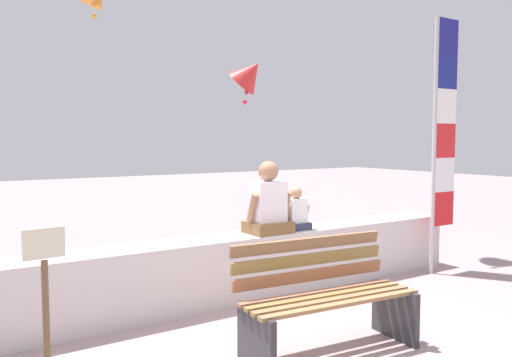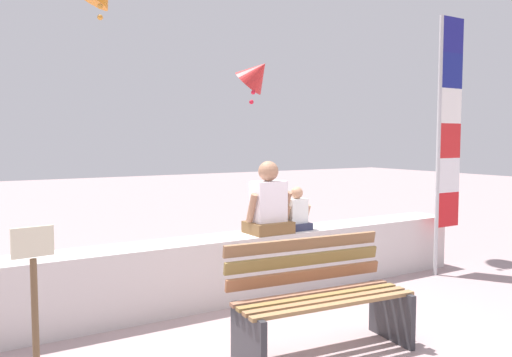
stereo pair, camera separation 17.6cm
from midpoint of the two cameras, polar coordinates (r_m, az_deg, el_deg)
name	(u,v)px [view 2 (the right image)]	position (r m, az deg, el deg)	size (l,w,h in m)	color
ground_plane	(307,342)	(4.57, 6.80, -17.59)	(40.00, 40.00, 0.00)	gray
seawall_ledge	(230,268)	(5.54, -1.96, -9.90)	(6.24, 0.49, 0.68)	beige
park_bench	(319,301)	(4.28, 8.26, -13.31)	(1.51, 0.74, 0.88)	olive
person_adult	(268,205)	(5.61, 2.28, -2.96)	(0.52, 0.38, 0.79)	brown
person_child	(297,213)	(5.84, 5.41, -3.84)	(0.32, 0.24, 0.49)	#2E324E
flag_banner	(447,131)	(6.91, 21.08, 4.92)	(0.43, 0.05, 3.22)	#B7B7BC
kite_red	(257,74)	(9.64, 0.60, 11.55)	(0.97, 0.99, 0.97)	red
sign_post	(35,307)	(3.36, -21.95, -13.11)	(0.24, 0.05, 1.19)	brown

